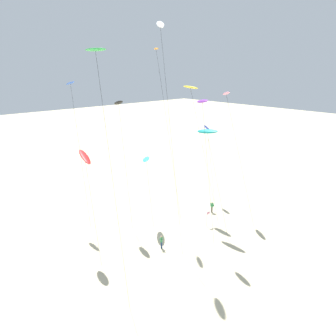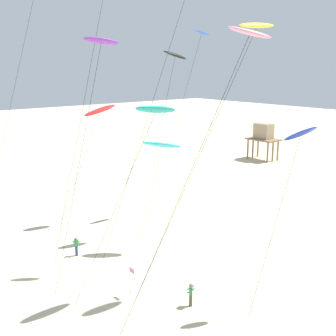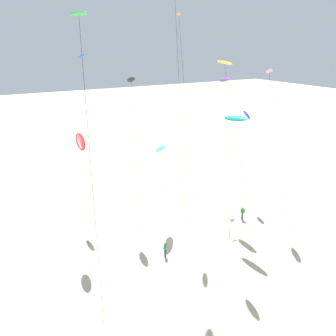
{
  "view_description": "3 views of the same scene",
  "coord_description": "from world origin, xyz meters",
  "px_view_note": "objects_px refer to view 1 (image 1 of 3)",
  "views": [
    {
      "loc": [
        -24.74,
        -24.35,
        20.57
      ],
      "look_at": [
        1.5,
        4.74,
        7.56
      ],
      "focal_mm": 32.31,
      "sensor_mm": 36.0,
      "label": 1
    },
    {
      "loc": [
        26.56,
        -15.87,
        15.45
      ],
      "look_at": [
        -2.13,
        7.54,
        6.71
      ],
      "focal_mm": 46.52,
      "sensor_mm": 36.0,
      "label": 2
    },
    {
      "loc": [
        -18.64,
        -26.27,
        20.12
      ],
      "look_at": [
        -1.81,
        3.3,
        7.77
      ],
      "focal_mm": 37.05,
      "sensor_mm": 36.0,
      "label": 3
    }
  ],
  "objects_px": {
    "kite_white": "(160,27)",
    "kite_flyer_nearest": "(212,207)",
    "kite_yellow": "(191,88)",
    "kite_navy": "(207,129)",
    "kite_flyer_middle": "(161,242)",
    "kite_teal": "(207,132)",
    "kite_purple": "(203,103)",
    "kite_pink": "(227,95)",
    "marker_flag": "(208,216)",
    "kite_cyan": "(146,159)",
    "kite_green": "(96,54)",
    "kite_black": "(119,104)",
    "kite_blue": "(71,86)",
    "kite_orange": "(157,54)",
    "kite_red": "(85,157)"
  },
  "relations": [
    {
      "from": "kite_blue",
      "to": "kite_teal",
      "type": "xyz_separation_m",
      "value": [
        11.32,
        -14.44,
        -5.51
      ]
    },
    {
      "from": "kite_pink",
      "to": "kite_teal",
      "type": "height_order",
      "value": "kite_pink"
    },
    {
      "from": "kite_red",
      "to": "kite_orange",
      "type": "height_order",
      "value": "kite_orange"
    },
    {
      "from": "kite_white",
      "to": "kite_flyer_middle",
      "type": "relative_size",
      "value": 15.39
    },
    {
      "from": "kite_red",
      "to": "kite_flyer_nearest",
      "type": "bearing_deg",
      "value": -12.7
    },
    {
      "from": "kite_yellow",
      "to": "kite_navy",
      "type": "bearing_deg",
      "value": -2.06
    },
    {
      "from": "kite_green",
      "to": "kite_flyer_middle",
      "type": "bearing_deg",
      "value": -6.42
    },
    {
      "from": "kite_pink",
      "to": "kite_navy",
      "type": "xyz_separation_m",
      "value": [
        0.89,
        4.04,
        -5.65
      ]
    },
    {
      "from": "kite_white",
      "to": "kite_flyer_nearest",
      "type": "bearing_deg",
      "value": -5.07
    },
    {
      "from": "kite_pink",
      "to": "kite_flyer_nearest",
      "type": "height_order",
      "value": "kite_pink"
    },
    {
      "from": "kite_black",
      "to": "kite_red",
      "type": "distance_m",
      "value": 9.29
    },
    {
      "from": "kite_yellow",
      "to": "kite_flyer_nearest",
      "type": "bearing_deg",
      "value": -92.11
    },
    {
      "from": "kite_yellow",
      "to": "kite_purple",
      "type": "distance_m",
      "value": 9.92
    },
    {
      "from": "kite_teal",
      "to": "kite_white",
      "type": "bearing_deg",
      "value": 166.47
    },
    {
      "from": "kite_cyan",
      "to": "kite_flyer_nearest",
      "type": "bearing_deg",
      "value": -27.38
    },
    {
      "from": "kite_white",
      "to": "kite_yellow",
      "type": "bearing_deg",
      "value": 24.71
    },
    {
      "from": "kite_yellow",
      "to": "kite_black",
      "type": "bearing_deg",
      "value": 167.63
    },
    {
      "from": "kite_navy",
      "to": "kite_orange",
      "type": "bearing_deg",
      "value": 177.99
    },
    {
      "from": "kite_green",
      "to": "kite_flyer_nearest",
      "type": "relative_size",
      "value": 13.32
    },
    {
      "from": "kite_red",
      "to": "marker_flag",
      "type": "bearing_deg",
      "value": -23.89
    },
    {
      "from": "kite_orange",
      "to": "kite_yellow",
      "type": "bearing_deg",
      "value": -1.99
    },
    {
      "from": "marker_flag",
      "to": "kite_cyan",
      "type": "bearing_deg",
      "value": 126.99
    },
    {
      "from": "kite_pink",
      "to": "kite_flyer_nearest",
      "type": "relative_size",
      "value": 10.53
    },
    {
      "from": "kite_black",
      "to": "kite_flyer_nearest",
      "type": "height_order",
      "value": "kite_black"
    },
    {
      "from": "kite_green",
      "to": "kite_navy",
      "type": "xyz_separation_m",
      "value": [
        22.45,
        6.37,
        -10.43
      ]
    },
    {
      "from": "kite_green",
      "to": "kite_navy",
      "type": "distance_m",
      "value": 25.56
    },
    {
      "from": "kite_blue",
      "to": "kite_orange",
      "type": "bearing_deg",
      "value": -45.96
    },
    {
      "from": "kite_black",
      "to": "kite_orange",
      "type": "xyz_separation_m",
      "value": [
        4.7,
        -2.16,
        6.11
      ]
    },
    {
      "from": "kite_yellow",
      "to": "marker_flag",
      "type": "bearing_deg",
      "value": -117.27
    },
    {
      "from": "kite_teal",
      "to": "kite_flyer_nearest",
      "type": "bearing_deg",
      "value": 15.74
    },
    {
      "from": "kite_pink",
      "to": "kite_yellow",
      "type": "distance_m",
      "value": 5.2
    },
    {
      "from": "kite_cyan",
      "to": "kite_yellow",
      "type": "relative_size",
      "value": 0.52
    },
    {
      "from": "kite_pink",
      "to": "marker_flag",
      "type": "relative_size",
      "value": 8.37
    },
    {
      "from": "kite_cyan",
      "to": "marker_flag",
      "type": "bearing_deg",
      "value": -53.01
    },
    {
      "from": "kite_cyan",
      "to": "kite_purple",
      "type": "height_order",
      "value": "kite_purple"
    },
    {
      "from": "kite_orange",
      "to": "kite_navy",
      "type": "height_order",
      "value": "kite_orange"
    },
    {
      "from": "marker_flag",
      "to": "kite_pink",
      "type": "bearing_deg",
      "value": 25.21
    },
    {
      "from": "kite_green",
      "to": "kite_teal",
      "type": "relative_size",
      "value": 1.67
    },
    {
      "from": "kite_white",
      "to": "kite_red",
      "type": "distance_m",
      "value": 16.27
    },
    {
      "from": "kite_flyer_middle",
      "to": "kite_teal",
      "type": "bearing_deg",
      "value": 8.55
    },
    {
      "from": "kite_navy",
      "to": "kite_flyer_nearest",
      "type": "bearing_deg",
      "value": -129.17
    },
    {
      "from": "kite_cyan",
      "to": "kite_orange",
      "type": "height_order",
      "value": "kite_orange"
    },
    {
      "from": "kite_red",
      "to": "kite_flyer_middle",
      "type": "relative_size",
      "value": 7.16
    },
    {
      "from": "kite_pink",
      "to": "kite_flyer_middle",
      "type": "xyz_separation_m",
      "value": [
        -14.98,
        -3.08,
        -16.05
      ]
    },
    {
      "from": "kite_purple",
      "to": "kite_flyer_nearest",
      "type": "bearing_deg",
      "value": 24.03
    },
    {
      "from": "kite_orange",
      "to": "kite_red",
      "type": "bearing_deg",
      "value": -173.36
    },
    {
      "from": "kite_pink",
      "to": "kite_purple",
      "type": "height_order",
      "value": "kite_pink"
    },
    {
      "from": "kite_black",
      "to": "kite_red",
      "type": "relative_size",
      "value": 1.41
    },
    {
      "from": "kite_teal",
      "to": "kite_cyan",
      "type": "bearing_deg",
      "value": 138.89
    },
    {
      "from": "kite_red",
      "to": "kite_teal",
      "type": "height_order",
      "value": "kite_teal"
    }
  ]
}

